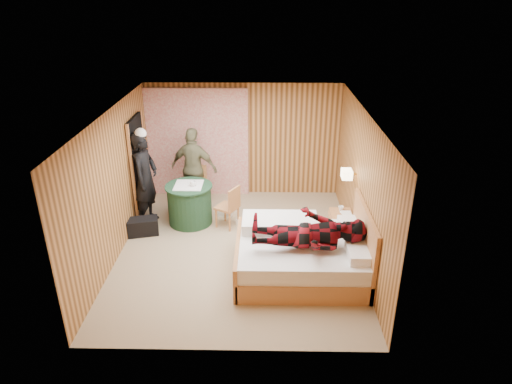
{
  "coord_description": "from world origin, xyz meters",
  "views": [
    {
      "loc": [
        0.45,
        -7.06,
        4.36
      ],
      "look_at": [
        0.31,
        0.2,
        1.05
      ],
      "focal_mm": 32.0,
      "sensor_mm": 36.0,
      "label": 1
    }
  ],
  "objects_px": {
    "man_on_bed": "(309,225)",
    "nightstand": "(341,227)",
    "round_table": "(190,204)",
    "duffel_bag": "(143,226)",
    "woman_standing": "(145,179)",
    "man_at_table": "(194,168)",
    "chair_near": "(230,204)",
    "bed": "(304,255)",
    "chair_far": "(196,183)",
    "wall_lamp": "(347,174)"
  },
  "relations": [
    {
      "from": "woman_standing",
      "to": "bed",
      "type": "bearing_deg",
      "value": -109.76
    },
    {
      "from": "man_at_table",
      "to": "chair_far",
      "type": "bearing_deg",
      "value": 130.35
    },
    {
      "from": "chair_far",
      "to": "man_at_table",
      "type": "distance_m",
      "value": 0.33
    },
    {
      "from": "chair_near",
      "to": "man_on_bed",
      "type": "relative_size",
      "value": 0.48
    },
    {
      "from": "bed",
      "to": "wall_lamp",
      "type": "bearing_deg",
      "value": 54.84
    },
    {
      "from": "man_at_table",
      "to": "woman_standing",
      "type": "bearing_deg",
      "value": 57.38
    },
    {
      "from": "nightstand",
      "to": "man_at_table",
      "type": "distance_m",
      "value": 3.27
    },
    {
      "from": "man_at_table",
      "to": "nightstand",
      "type": "bearing_deg",
      "value": 169.72
    },
    {
      "from": "chair_near",
      "to": "nightstand",
      "type": "bearing_deg",
      "value": 106.54
    },
    {
      "from": "bed",
      "to": "woman_standing",
      "type": "relative_size",
      "value": 1.15
    },
    {
      "from": "chair_far",
      "to": "duffel_bag",
      "type": "height_order",
      "value": "chair_far"
    },
    {
      "from": "wall_lamp",
      "to": "duffel_bag",
      "type": "bearing_deg",
      "value": 178.91
    },
    {
      "from": "woman_standing",
      "to": "man_at_table",
      "type": "bearing_deg",
      "value": -37.9
    },
    {
      "from": "chair_near",
      "to": "bed",
      "type": "bearing_deg",
      "value": 69.96
    },
    {
      "from": "round_table",
      "to": "bed",
      "type": "bearing_deg",
      "value": -38.68
    },
    {
      "from": "bed",
      "to": "chair_far",
      "type": "xyz_separation_m",
      "value": [
        -2.11,
        2.43,
        0.2
      ]
    },
    {
      "from": "wall_lamp",
      "to": "chair_far",
      "type": "relative_size",
      "value": 0.28
    },
    {
      "from": "wall_lamp",
      "to": "duffel_bag",
      "type": "xyz_separation_m",
      "value": [
        -3.77,
        0.07,
        -1.14
      ]
    },
    {
      "from": "chair_near",
      "to": "man_at_table",
      "type": "relative_size",
      "value": 0.5
    },
    {
      "from": "chair_far",
      "to": "man_on_bed",
      "type": "relative_size",
      "value": 0.53
    },
    {
      "from": "bed",
      "to": "nightstand",
      "type": "height_order",
      "value": "bed"
    },
    {
      "from": "bed",
      "to": "chair_far",
      "type": "height_order",
      "value": "bed"
    },
    {
      "from": "nightstand",
      "to": "woman_standing",
      "type": "distance_m",
      "value": 3.85
    },
    {
      "from": "round_table",
      "to": "man_on_bed",
      "type": "relative_size",
      "value": 0.52
    },
    {
      "from": "wall_lamp",
      "to": "man_at_table",
      "type": "bearing_deg",
      "value": 155.52
    },
    {
      "from": "duffel_bag",
      "to": "woman_standing",
      "type": "relative_size",
      "value": 0.31
    },
    {
      "from": "round_table",
      "to": "wall_lamp",
      "type": "bearing_deg",
      "value": -10.88
    },
    {
      "from": "round_table",
      "to": "chair_near",
      "type": "bearing_deg",
      "value": -12.34
    },
    {
      "from": "woman_standing",
      "to": "man_at_table",
      "type": "relative_size",
      "value": 1.08
    },
    {
      "from": "bed",
      "to": "round_table",
      "type": "relative_size",
      "value": 2.34
    },
    {
      "from": "nightstand",
      "to": "woman_standing",
      "type": "bearing_deg",
      "value": 169.74
    },
    {
      "from": "bed",
      "to": "chair_near",
      "type": "xyz_separation_m",
      "value": [
        -1.32,
        1.53,
        0.16
      ]
    },
    {
      "from": "round_table",
      "to": "woman_standing",
      "type": "height_order",
      "value": "woman_standing"
    },
    {
      "from": "wall_lamp",
      "to": "chair_far",
      "type": "xyz_separation_m",
      "value": [
        -2.91,
        1.29,
        -0.76
      ]
    },
    {
      "from": "man_on_bed",
      "to": "bed",
      "type": "bearing_deg",
      "value": 97.68
    },
    {
      "from": "chair_far",
      "to": "man_on_bed",
      "type": "distance_m",
      "value": 3.45
    },
    {
      "from": "duffel_bag",
      "to": "nightstand",
      "type": "bearing_deg",
      "value": -16.09
    },
    {
      "from": "chair_far",
      "to": "duffel_bag",
      "type": "bearing_deg",
      "value": -109.15
    },
    {
      "from": "duffel_bag",
      "to": "bed",
      "type": "bearing_deg",
      "value": -35.99
    },
    {
      "from": "bed",
      "to": "nightstand",
      "type": "distance_m",
      "value": 1.31
    },
    {
      "from": "bed",
      "to": "man_at_table",
      "type": "height_order",
      "value": "man_at_table"
    },
    {
      "from": "bed",
      "to": "man_on_bed",
      "type": "relative_size",
      "value": 1.22
    },
    {
      "from": "round_table",
      "to": "duffel_bag",
      "type": "relative_size",
      "value": 1.61
    },
    {
      "from": "chair_far",
      "to": "man_at_table",
      "type": "height_order",
      "value": "man_at_table"
    },
    {
      "from": "man_on_bed",
      "to": "nightstand",
      "type": "bearing_deg",
      "value": 60.52
    },
    {
      "from": "chair_far",
      "to": "chair_near",
      "type": "bearing_deg",
      "value": -32.5
    },
    {
      "from": "wall_lamp",
      "to": "chair_near",
      "type": "bearing_deg",
      "value": 169.68
    },
    {
      "from": "man_on_bed",
      "to": "chair_far",
      "type": "bearing_deg",
      "value": 128.83
    },
    {
      "from": "duffel_bag",
      "to": "man_at_table",
      "type": "height_order",
      "value": "man_at_table"
    },
    {
      "from": "nightstand",
      "to": "chair_near",
      "type": "xyz_separation_m",
      "value": [
        -2.08,
        0.47,
        0.21
      ]
    }
  ]
}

